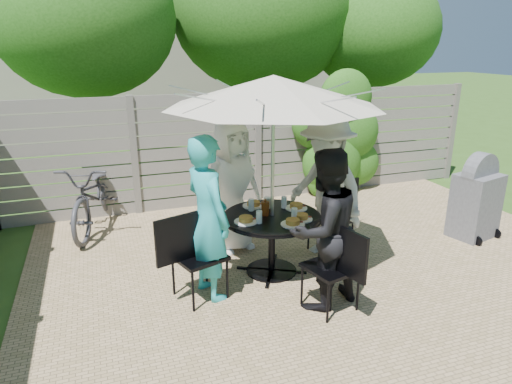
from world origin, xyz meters
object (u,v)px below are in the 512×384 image
object	(u,v)px
chair_right	(331,232)
chair_back	(227,225)
coffee_cup	(267,203)
person_back	(232,187)
plate_extra	(302,218)
chair_left	(199,273)
plate_left	(246,220)
chair_front	(331,284)
bbq_grill	(476,200)
plate_front	(293,223)
person_left	(208,219)
syrup_jug	(265,208)
bicycle	(96,195)
patio_table	(272,233)
umbrella	(273,91)
glass_right	(284,202)
plate_right	(296,207)
person_front	(324,230)
glass_front	(294,214)
glass_left	(259,217)
plate_back	(253,204)
glass_back	(251,205)
person_right	(326,188)

from	to	relation	value
chair_right	chair_back	bearing A→B (deg)	-43.68
coffee_cup	person_back	bearing A→B (deg)	115.89
plate_extra	chair_left	bearing A→B (deg)	-178.06
plate_left	chair_front	bearing A→B (deg)	-53.02
plate_extra	bbq_grill	distance (m)	2.77
chair_back	plate_front	world-z (taller)	chair_back
person_left	syrup_jug	bearing A→B (deg)	-86.28
bicycle	patio_table	bearing A→B (deg)	-31.17
chair_left	bicycle	world-z (taller)	bicycle
umbrella	glass_right	xyz separation A→B (m)	(0.22, 0.17, -1.31)
chair_front	plate_extra	distance (m)	0.83
plate_left	plate_right	bearing A→B (deg)	16.58
patio_table	chair_back	world-z (taller)	chair_back
chair_right	coffee_cup	world-z (taller)	chair_right
chair_left	coffee_cup	size ratio (longest dim) A/B	8.22
plate_right	bicycle	bearing A→B (deg)	137.76
chair_left	coffee_cup	distance (m)	1.19
glass_right	chair_right	bearing A→B (deg)	8.10
bbq_grill	person_front	bearing A→B (deg)	-177.34
umbrella	syrup_jug	xyz separation A→B (m)	(-0.07, 0.03, -1.30)
person_left	plate_extra	distance (m)	1.06
umbrella	person_front	xyz separation A→B (m)	(0.24, -0.80, -1.28)
glass_right	bicycle	size ratio (longest dim) A/B	0.07
person_front	syrup_jug	distance (m)	0.88
chair_left	chair_back	bearing A→B (deg)	43.20
plate_right	plate_extra	size ratio (longest dim) A/B	1.08
coffee_cup	bbq_grill	size ratio (longest dim) A/B	0.10
patio_table	glass_right	world-z (taller)	glass_right
person_left	coffee_cup	size ratio (longest dim) A/B	14.58
glass_front	syrup_jug	xyz separation A→B (m)	(-0.25, 0.25, 0.01)
person_back	glass_left	distance (m)	0.97
plate_back	syrup_jug	xyz separation A→B (m)	(0.03, -0.31, 0.06)
glass_back	glass_front	bearing A→B (deg)	-51.42
plate_front	plate_right	xyz separation A→B (m)	(0.24, 0.45, 0.00)
person_left	plate_front	distance (m)	0.91
person_left	plate_right	xyz separation A→B (m)	(1.14, 0.34, -0.12)
chair_back	chair_left	world-z (taller)	chair_left
glass_back	bicycle	size ratio (longest dim) A/B	0.07
person_front	person_right	bearing A→B (deg)	-135.00
person_left	bbq_grill	world-z (taller)	person_left
person_left	bicycle	distance (m)	2.62
chair_front	person_right	size ratio (longest dim) A/B	0.53
person_right	coffee_cup	distance (m)	0.77
glass_right	syrup_jug	xyz separation A→B (m)	(-0.29, -0.14, 0.01)
coffee_cup	umbrella	bearing A→B (deg)	-97.87
bicycle	plate_back	bearing A→B (deg)	-27.71
syrup_jug	bicycle	size ratio (longest dim) A/B	0.08
bbq_grill	chair_right	bearing A→B (deg)	159.42
glass_front	bicycle	world-z (taller)	bicycle
coffee_cup	person_front	bearing A→B (deg)	-78.86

